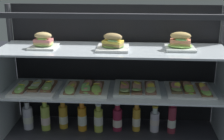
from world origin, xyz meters
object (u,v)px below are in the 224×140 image
Objects in this scene: open_sandwich_tray_far_left at (137,88)px; open_sandwich_tray_center at (190,89)px; plated_roll_sandwich_far_right at (44,42)px; plated_roll_sandwich_mid_left at (113,44)px; juice_bottle_back_right at (172,120)px; juice_bottle_back_left at (117,119)px; plated_roll_sandwich_center at (180,43)px; juice_bottle_front_left_end at (82,118)px; open_sandwich_tray_mid_right at (86,88)px; juice_bottle_front_fourth at (98,120)px; juice_bottle_front_right_end at (136,119)px; juice_bottle_near_post at (28,118)px; juice_bottle_front_second at (155,121)px; juice_bottle_front_middle at (45,118)px; juice_bottle_tucked_behind at (63,117)px; open_sandwich_tray_mid_left at (35,87)px.

open_sandwich_tray_far_left is 0.36m from open_sandwich_tray_center.
plated_roll_sandwich_far_right is 0.56× the size of open_sandwich_tray_far_left.
plated_roll_sandwich_mid_left is 0.71m from juice_bottle_back_right.
open_sandwich_tray_far_left is 1.45× the size of juice_bottle_back_left.
juice_bottle_back_right is at bearing -1.27° from juice_bottle_back_left.
juice_bottle_back_left is at bearing 177.09° from plated_roll_sandwich_center.
plated_roll_sandwich_far_right is at bearing -179.14° from open_sandwich_tray_center.
open_sandwich_tray_center is at bearing -0.19° from juice_bottle_front_left_end.
juice_bottle_front_fourth is (0.08, 0.03, -0.26)m from open_sandwich_tray_mid_right.
juice_bottle_back_right is (0.53, 0.02, 0.01)m from juice_bottle_front_fourth.
plated_roll_sandwich_far_right is 0.70× the size of juice_bottle_back_right.
plated_roll_sandwich_mid_left is 0.60m from juice_bottle_front_right_end.
plated_roll_sandwich_mid_left is at bearing -175.58° from plated_roll_sandwich_center.
open_sandwich_tray_mid_right reaches higher than juice_bottle_front_right_end.
juice_bottle_front_second is (0.93, 0.02, -0.01)m from juice_bottle_near_post.
juice_bottle_front_fourth is at bearing 0.46° from juice_bottle_front_middle.
juice_bottle_front_second is at bearing -0.60° from juice_bottle_tucked_behind.
juice_bottle_back_right reaches higher than juice_bottle_back_left.
plated_roll_sandwich_far_right is 0.33m from open_sandwich_tray_mid_left.
open_sandwich_tray_far_left is 0.30m from juice_bottle_back_left.
plated_roll_sandwich_mid_left is at bearing 0.97° from open_sandwich_tray_mid_left.
juice_bottle_back_left is at bearing 3.01° from juice_bottle_front_middle.
juice_bottle_front_fourth is 0.85× the size of juice_bottle_back_right.
plated_roll_sandwich_far_right is at bearing -179.56° from open_sandwich_tray_far_left.
plated_roll_sandwich_far_right reaches higher than juice_bottle_tucked_behind.
open_sandwich_tray_mid_left reaches higher than juice_bottle_back_left.
juice_bottle_front_middle is at bearing 39.61° from open_sandwich_tray_mid_left.
juice_bottle_back_left is at bearing 1.76° from juice_bottle_near_post.
juice_bottle_front_left_end is at bearing -176.02° from juice_bottle_back_left.
open_sandwich_tray_far_left is at bearing -178.02° from plated_roll_sandwich_center.
juice_bottle_front_fourth is 1.08× the size of juice_bottle_front_second.
juice_bottle_front_second is at bearing 14.63° from open_sandwich_tray_far_left.
plated_roll_sandwich_center reaches higher than plated_roll_sandwich_far_right.
juice_bottle_tucked_behind is 0.40m from juice_bottle_back_left.
juice_bottle_back_right is (0.96, 0.06, -0.25)m from open_sandwich_tray_mid_left.
juice_bottle_front_middle is at bearing -179.59° from plated_roll_sandwich_center.
juice_bottle_back_left is 0.14m from juice_bottle_front_right_end.
juice_bottle_back_right reaches higher than juice_bottle_front_left_end.
open_sandwich_tray_far_left is 1.43× the size of juice_bottle_front_right_end.
open_sandwich_tray_center is 0.68m from juice_bottle_front_fourth.
open_sandwich_tray_far_left is at bearing 2.73° from open_sandwich_tray_mid_left.
juice_bottle_back_right is (-0.10, 0.01, -0.25)m from open_sandwich_tray_center.
juice_bottle_front_left_end is (0.40, 0.00, 0.01)m from juice_bottle_near_post.
juice_bottle_near_post is 0.95× the size of juice_bottle_front_left_end.
plated_roll_sandwich_center reaches higher than juice_bottle_back_left.
juice_bottle_back_right is (0.25, -0.01, 0.01)m from juice_bottle_front_right_end.
open_sandwich_tray_mid_left reaches higher than juice_bottle_front_middle.
open_sandwich_tray_mid_right is 0.26m from juice_bottle_front_left_end.
open_sandwich_tray_center is 0.35m from juice_bottle_front_second.
juice_bottle_back_left is at bearing 4.05° from plated_roll_sandwich_far_right.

